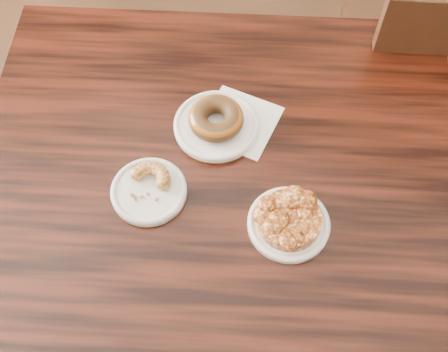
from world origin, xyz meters
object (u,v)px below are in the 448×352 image
at_px(chair_far, 425,69).
at_px(cruller_fragment, 148,187).
at_px(cafe_table, 219,267).
at_px(glazed_donut, 216,118).
at_px(apple_fritter, 290,218).

relative_size(chair_far, cruller_fragment, 9.50).
height_order(cafe_table, chair_far, chair_far).
xyz_separation_m(glazed_donut, apple_fritter, (0.21, -0.15, -0.00)).
bearing_deg(apple_fritter, cruller_fragment, -172.31).
bearing_deg(chair_far, apple_fritter, 58.34).
bearing_deg(cruller_fragment, chair_far, 60.59).
relative_size(cafe_table, glazed_donut, 8.79).
distance_m(cafe_table, cruller_fragment, 0.42).
bearing_deg(glazed_donut, apple_fritter, -35.98).
bearing_deg(chair_far, cafe_table, 48.46).
height_order(glazed_donut, apple_fritter, glazed_donut).
bearing_deg(cafe_table, glazed_donut, 94.38).
bearing_deg(cruller_fragment, glazed_donut, 72.18).
bearing_deg(chair_far, glazed_donut, 39.25).
xyz_separation_m(cafe_table, chair_far, (0.33, 0.77, 0.08)).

